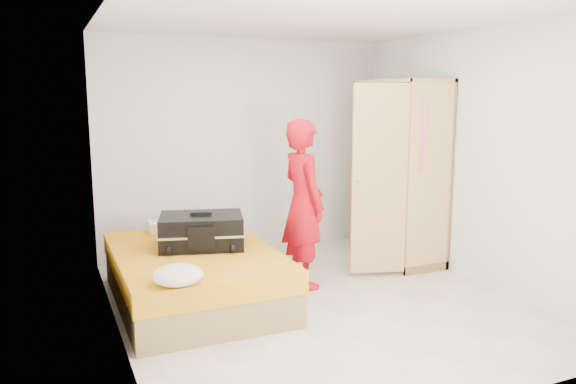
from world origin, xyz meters
name	(u,v)px	position (x,y,z in m)	size (l,w,h in m)	color
room	(319,165)	(0.00, 0.00, 1.30)	(4.00, 4.02, 2.60)	beige
bed	(195,275)	(-1.05, 0.49, 0.25)	(1.42, 2.02, 0.50)	#A17F49
wardrobe	(397,177)	(1.45, 0.87, 1.00)	(1.15, 1.20, 2.10)	#E9B972
person	(303,204)	(0.08, 0.50, 0.85)	(0.62, 0.41, 1.70)	red
suitcase	(201,231)	(-0.95, 0.58, 0.65)	(0.91, 0.76, 0.34)	black
round_cushion	(178,275)	(-1.40, -0.41, 0.57)	(0.39, 0.39, 0.15)	white
pillow	(176,225)	(-1.03, 1.34, 0.55)	(0.57, 0.29, 0.10)	white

